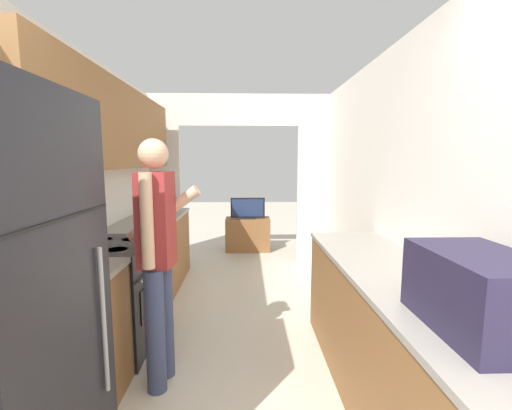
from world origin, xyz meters
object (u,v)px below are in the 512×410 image
range_oven (112,296)px  person (157,256)px  tv_cabinet (248,234)px  television (248,209)px  suitcase (479,292)px

range_oven → person: (0.51, -0.48, 0.47)m
tv_cabinet → television: size_ratio=1.31×
suitcase → tv_cabinet: bearing=101.0°
person → tv_cabinet: size_ratio=2.24×
person → tv_cabinet: person is taller
suitcase → television: bearing=101.1°
person → suitcase: 1.81m
tv_cabinet → television: 0.46m
person → suitcase: size_ratio=2.90×
range_oven → person: person is taller
person → television: person is taller
range_oven → tv_cabinet: size_ratio=1.35×
suitcase → person: bearing=146.8°
suitcase → tv_cabinet: size_ratio=0.77×
suitcase → tv_cabinet: 4.71m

